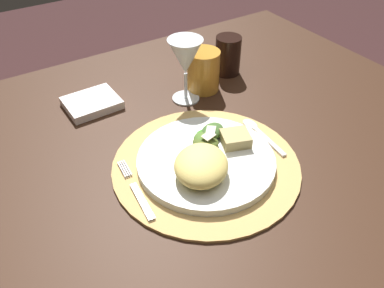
{
  "coord_description": "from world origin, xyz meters",
  "views": [
    {
      "loc": [
        -0.39,
        -0.51,
        1.22
      ],
      "look_at": [
        -0.07,
        -0.01,
        0.73
      ],
      "focal_mm": 36.69,
      "sensor_mm": 36.0,
      "label": 1
    }
  ],
  "objects_px": {
    "dining_table": "(216,192)",
    "dark_tumbler": "(228,55)",
    "amber_tumbler": "(203,71)",
    "wine_glass": "(185,59)",
    "dinner_plate": "(206,161)",
    "napkin": "(92,103)",
    "fork": "(137,192)",
    "spoon": "(257,130)"
  },
  "relations": [
    {
      "from": "dining_table",
      "to": "dark_tumbler",
      "type": "relative_size",
      "value": 11.25
    },
    {
      "from": "amber_tumbler",
      "to": "wine_glass",
      "type": "bearing_deg",
      "value": -164.96
    },
    {
      "from": "dinner_plate",
      "to": "dark_tumbler",
      "type": "relative_size",
      "value": 2.67
    },
    {
      "from": "wine_glass",
      "to": "amber_tumbler",
      "type": "height_order",
      "value": "wine_glass"
    },
    {
      "from": "wine_glass",
      "to": "dark_tumbler",
      "type": "distance_m",
      "value": 0.18
    },
    {
      "from": "napkin",
      "to": "dark_tumbler",
      "type": "xyz_separation_m",
      "value": [
        0.36,
        -0.04,
        0.04
      ]
    },
    {
      "from": "dark_tumbler",
      "to": "fork",
      "type": "bearing_deg",
      "value": -145.88
    },
    {
      "from": "spoon",
      "to": "fork",
      "type": "bearing_deg",
      "value": -175.65
    },
    {
      "from": "napkin",
      "to": "dinner_plate",
      "type": "bearing_deg",
      "value": -70.73
    },
    {
      "from": "dinner_plate",
      "to": "dark_tumbler",
      "type": "xyz_separation_m",
      "value": [
        0.25,
        0.27,
        0.04
      ]
    },
    {
      "from": "dining_table",
      "to": "amber_tumbler",
      "type": "relative_size",
      "value": 11.12
    },
    {
      "from": "napkin",
      "to": "fork",
      "type": "bearing_deg",
      "value": -96.81
    },
    {
      "from": "napkin",
      "to": "amber_tumbler",
      "type": "relative_size",
      "value": 1.19
    },
    {
      "from": "dinner_plate",
      "to": "amber_tumbler",
      "type": "xyz_separation_m",
      "value": [
        0.15,
        0.24,
        0.04
      ]
    },
    {
      "from": "amber_tumbler",
      "to": "dark_tumbler",
      "type": "bearing_deg",
      "value": 18.96
    },
    {
      "from": "dinner_plate",
      "to": "fork",
      "type": "relative_size",
      "value": 1.65
    },
    {
      "from": "wine_glass",
      "to": "napkin",
      "type": "bearing_deg",
      "value": 155.81
    },
    {
      "from": "fork",
      "to": "wine_glass",
      "type": "relative_size",
      "value": 1.05
    },
    {
      "from": "wine_glass",
      "to": "amber_tumbler",
      "type": "xyz_separation_m",
      "value": [
        0.06,
        0.02,
        -0.06
      ]
    },
    {
      "from": "amber_tumbler",
      "to": "napkin",
      "type": "bearing_deg",
      "value": 164.18
    },
    {
      "from": "spoon",
      "to": "wine_glass",
      "type": "relative_size",
      "value": 0.91
    },
    {
      "from": "dining_table",
      "to": "dark_tumbler",
      "type": "bearing_deg",
      "value": 50.48
    },
    {
      "from": "fork",
      "to": "wine_glass",
      "type": "bearing_deg",
      "value": 42.59
    },
    {
      "from": "amber_tumbler",
      "to": "dark_tumbler",
      "type": "distance_m",
      "value": 0.1
    },
    {
      "from": "dinner_plate",
      "to": "napkin",
      "type": "relative_size",
      "value": 2.22
    },
    {
      "from": "dining_table",
      "to": "dark_tumbler",
      "type": "distance_m",
      "value": 0.35
    },
    {
      "from": "napkin",
      "to": "amber_tumbler",
      "type": "xyz_separation_m",
      "value": [
        0.26,
        -0.07,
        0.04
      ]
    },
    {
      "from": "amber_tumbler",
      "to": "fork",
      "type": "bearing_deg",
      "value": -141.78
    },
    {
      "from": "spoon",
      "to": "dark_tumbler",
      "type": "relative_size",
      "value": 1.4
    },
    {
      "from": "fork",
      "to": "amber_tumbler",
      "type": "bearing_deg",
      "value": 38.22
    },
    {
      "from": "spoon",
      "to": "amber_tumbler",
      "type": "bearing_deg",
      "value": 88.92
    },
    {
      "from": "dining_table",
      "to": "spoon",
      "type": "distance_m",
      "value": 0.19
    },
    {
      "from": "dark_tumbler",
      "to": "napkin",
      "type": "bearing_deg",
      "value": 173.61
    },
    {
      "from": "napkin",
      "to": "wine_glass",
      "type": "xyz_separation_m",
      "value": [
        0.2,
        -0.09,
        0.1
      ]
    },
    {
      "from": "wine_glass",
      "to": "dark_tumbler",
      "type": "xyz_separation_m",
      "value": [
        0.16,
        0.05,
        -0.06
      ]
    },
    {
      "from": "dining_table",
      "to": "napkin",
      "type": "height_order",
      "value": "napkin"
    },
    {
      "from": "dining_table",
      "to": "napkin",
      "type": "relative_size",
      "value": 9.36
    },
    {
      "from": "dining_table",
      "to": "dinner_plate",
      "type": "height_order",
      "value": "dinner_plate"
    },
    {
      "from": "dining_table",
      "to": "dinner_plate",
      "type": "distance_m",
      "value": 0.2
    },
    {
      "from": "amber_tumbler",
      "to": "dark_tumbler",
      "type": "relative_size",
      "value": 1.01
    },
    {
      "from": "spoon",
      "to": "napkin",
      "type": "xyz_separation_m",
      "value": [
        -0.26,
        0.29,
        0.0
      ]
    },
    {
      "from": "dining_table",
      "to": "dinner_plate",
      "type": "relative_size",
      "value": 4.22
    }
  ]
}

